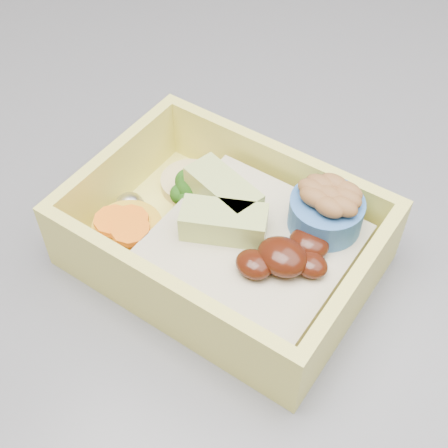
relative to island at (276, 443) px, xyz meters
The scene contains 2 objects.
island is the anchor object (origin of this frame).
bento_box 0.49m from the island, 107.72° to the right, with size 0.21×0.16×0.08m.
Camera 1 is at (0.14, -0.40, 1.28)m, focal length 50.00 mm.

